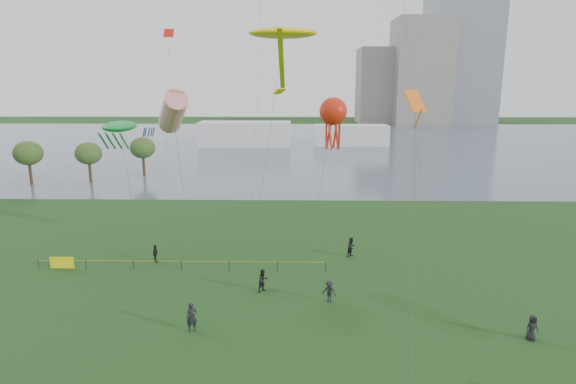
{
  "coord_description": "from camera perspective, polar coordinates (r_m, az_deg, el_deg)",
  "views": [
    {
      "loc": [
        0.59,
        -21.65,
        15.21
      ],
      "look_at": [
        0.0,
        10.0,
        8.0
      ],
      "focal_mm": 30.0,
      "sensor_mm": 36.0,
      "label": 1
    }
  ],
  "objects": [
    {
      "name": "kite_stingray",
      "position": [
        41.13,
        -0.61,
        18.25
      ],
      "size": [
        5.65,
        10.61,
        19.6
      ],
      "rotation": [
        0.0,
        0.0,
        -0.25
      ],
      "color": "#3F3F42"
    },
    {
      "name": "spectator_a",
      "position": [
        36.35,
        -2.96,
        -10.43
      ],
      "size": [
        1.06,
        1.05,
        1.73
      ],
      "primitive_type": "imported",
      "rotation": [
        0.0,
        0.0,
        0.75
      ],
      "color": "black",
      "rests_on": "ground_plane"
    },
    {
      "name": "spectator_f",
      "position": [
        31.52,
        -11.32,
        -14.35
      ],
      "size": [
        0.8,
        0.65,
        1.89
      ],
      "primitive_type": "imported",
      "rotation": [
        0.0,
        0.0,
        0.33
      ],
      "color": "black",
      "rests_on": "ground_plane"
    },
    {
      "name": "kite_windsock",
      "position": [
        42.42,
        -13.51,
        9.21
      ],
      "size": [
        4.85,
        7.8,
        14.77
      ],
      "rotation": [
        0.0,
        0.0,
        0.41
      ],
      "color": "#3F3F42"
    },
    {
      "name": "kite_creature",
      "position": [
        41.9,
        -19.33,
        7.32
      ],
      "size": [
        2.88,
        4.71,
        12.16
      ],
      "rotation": [
        0.0,
        0.0,
        -0.06
      ],
      "color": "#3F3F42"
    },
    {
      "name": "pavilion_right",
      "position": [
        121.07,
        7.48,
        6.69
      ],
      "size": [
        18.0,
        7.0,
        5.0
      ],
      "primitive_type": "cube",
      "color": "silver",
      "rests_on": "ground_plane"
    },
    {
      "name": "kite_octopus",
      "position": [
        37.38,
        5.38,
        9.37
      ],
      "size": [
        3.3,
        3.33,
        14.14
      ],
      "rotation": [
        0.0,
        0.0,
        0.15
      ],
      "color": "#3F3F42"
    },
    {
      "name": "building_mid",
      "position": [
        189.22,
        15.4,
        13.53
      ],
      "size": [
        20.0,
        20.0,
        38.0
      ],
      "primitive_type": "cube",
      "color": "gray",
      "rests_on": "ground_plane"
    },
    {
      "name": "spectator_b",
      "position": [
        34.84,
        4.9,
        -11.65
      ],
      "size": [
        1.19,
        0.98,
        1.6
      ],
      "primitive_type": "imported",
      "rotation": [
        0.0,
        0.0,
        -0.45
      ],
      "color": "black",
      "rests_on": "ground_plane"
    },
    {
      "name": "spectator_c",
      "position": [
        43.5,
        -15.45,
        -7.03
      ],
      "size": [
        0.46,
        0.94,
        1.56
      ],
      "primitive_type": "imported",
      "rotation": [
        0.0,
        0.0,
        1.48
      ],
      "color": "black",
      "rests_on": "ground_plane"
    },
    {
      "name": "trees",
      "position": [
        80.66,
        -26.62,
        4.21
      ],
      "size": [
        24.28,
        18.4,
        7.67
      ],
      "color": "#352518",
      "rests_on": "ground_plane"
    },
    {
      "name": "kite_delta",
      "position": [
        29.25,
        14.85,
        9.12
      ],
      "size": [
        2.34,
        10.05,
        14.81
      ],
      "rotation": [
        0.0,
        0.0,
        0.41
      ],
      "color": "#3F3F42"
    },
    {
      "name": "building_low",
      "position": [
        192.24,
        10.72,
        12.25
      ],
      "size": [
        16.0,
        18.0,
        28.0
      ],
      "primitive_type": "cube",
      "color": "gray",
      "rests_on": "ground_plane"
    },
    {
      "name": "pavilion_left",
      "position": [
        117.96,
        -5.1,
        6.84
      ],
      "size": [
        22.0,
        8.0,
        6.0
      ],
      "primitive_type": "cube",
      "color": "silver",
      "rests_on": "ground_plane"
    },
    {
      "name": "spectator_d",
      "position": [
        33.51,
        26.94,
        -14.13
      ],
      "size": [
        0.86,
        0.64,
        1.6
      ],
      "primitive_type": "imported",
      "rotation": [
        0.0,
        0.0,
        0.18
      ],
      "color": "black",
      "rests_on": "ground_plane"
    },
    {
      "name": "spectator_g",
      "position": [
        43.57,
        7.54,
        -6.48
      ],
      "size": [
        1.08,
        1.08,
        1.77
      ],
      "primitive_type": "imported",
      "rotation": [
        0.0,
        0.0,
        0.78
      ],
      "color": "black",
      "rests_on": "ground_plane"
    },
    {
      "name": "fence",
      "position": [
        43.16,
        -20.54,
        -7.88
      ],
      "size": [
        24.07,
        0.07,
        1.05
      ],
      "color": "black",
      "rests_on": "ground_plane"
    },
    {
      "name": "lake",
      "position": [
        122.6,
        0.79,
        5.71
      ],
      "size": [
        400.0,
        120.0,
        0.08
      ],
      "primitive_type": "cube",
      "color": "slate",
      "rests_on": "ground_plane"
    }
  ]
}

